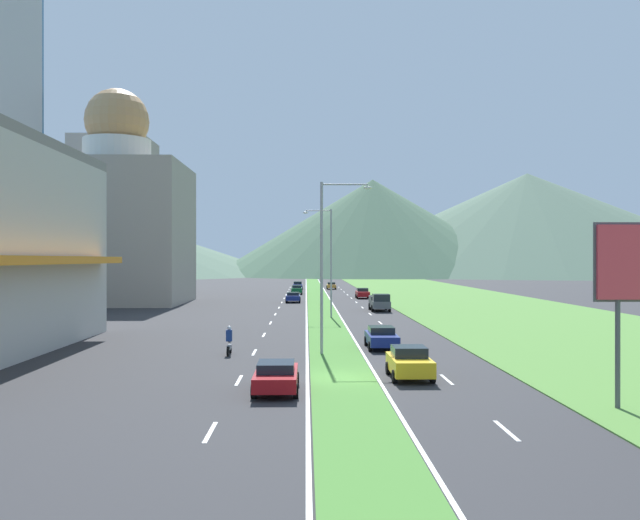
{
  "coord_description": "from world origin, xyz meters",
  "views": [
    {
      "loc": [
        -1.83,
        -33.24,
        5.93
      ],
      "look_at": [
        -0.12,
        47.38,
        5.82
      ],
      "focal_mm": 37.78,
      "sensor_mm": 36.0,
      "label": 1
    }
  ],
  "objects_px": {
    "car_4": "(409,362)",
    "car_6": "(293,297)",
    "car_3": "(297,290)",
    "car_5": "(331,286)",
    "street_lamp_near": "(327,256)",
    "street_lamp_mid": "(328,256)",
    "car_7": "(276,376)",
    "car_1": "(381,337)",
    "pickup_truck_0": "(380,302)",
    "car_0": "(363,293)",
    "car_2": "(298,285)",
    "motorcycle_rider": "(229,343)"
  },
  "relations": [
    {
      "from": "car_1",
      "to": "car_5",
      "type": "relative_size",
      "value": 1.01
    },
    {
      "from": "car_0",
      "to": "motorcycle_rider",
      "type": "xyz_separation_m",
      "value": [
        -13.32,
        -59.56,
        -0.04
      ]
    },
    {
      "from": "car_4",
      "to": "car_6",
      "type": "height_order",
      "value": "car_4"
    },
    {
      "from": "car_1",
      "to": "car_2",
      "type": "height_order",
      "value": "car_2"
    },
    {
      "from": "car_2",
      "to": "car_7",
      "type": "bearing_deg",
      "value": -179.86
    },
    {
      "from": "car_6",
      "to": "car_5",
      "type": "bearing_deg",
      "value": -9.57
    },
    {
      "from": "car_2",
      "to": "motorcycle_rider",
      "type": "distance_m",
      "value": 89.07
    },
    {
      "from": "car_1",
      "to": "car_5",
      "type": "xyz_separation_m",
      "value": [
        0.01,
        87.91,
        -0.03
      ]
    },
    {
      "from": "car_0",
      "to": "pickup_truck_0",
      "type": "distance_m",
      "value": 24.67
    },
    {
      "from": "car_7",
      "to": "motorcycle_rider",
      "type": "xyz_separation_m",
      "value": [
        -3.42,
        11.7,
        0.03
      ]
    },
    {
      "from": "street_lamp_near",
      "to": "car_7",
      "type": "bearing_deg",
      "value": -102.7
    },
    {
      "from": "car_0",
      "to": "street_lamp_mid",
      "type": "bearing_deg",
      "value": -10.59
    },
    {
      "from": "car_1",
      "to": "car_3",
      "type": "bearing_deg",
      "value": -174.59
    },
    {
      "from": "car_5",
      "to": "car_2",
      "type": "bearing_deg",
      "value": -75.13
    },
    {
      "from": "street_lamp_near",
      "to": "street_lamp_mid",
      "type": "relative_size",
      "value": 0.98
    },
    {
      "from": "car_1",
      "to": "car_6",
      "type": "bearing_deg",
      "value": -171.92
    },
    {
      "from": "car_4",
      "to": "street_lamp_mid",
      "type": "bearing_deg",
      "value": -175.23
    },
    {
      "from": "street_lamp_mid",
      "to": "car_1",
      "type": "xyz_separation_m",
      "value": [
        2.75,
        -23.04,
        -5.46
      ]
    },
    {
      "from": "car_4",
      "to": "pickup_truck_0",
      "type": "relative_size",
      "value": 0.75
    },
    {
      "from": "car_0",
      "to": "car_4",
      "type": "relative_size",
      "value": 1.12
    },
    {
      "from": "street_lamp_near",
      "to": "car_5",
      "type": "bearing_deg",
      "value": 87.64
    },
    {
      "from": "car_1",
      "to": "car_2",
      "type": "xyz_separation_m",
      "value": [
        -6.61,
        86.15,
        0.06
      ]
    },
    {
      "from": "car_1",
      "to": "pickup_truck_0",
      "type": "height_order",
      "value": "pickup_truck_0"
    },
    {
      "from": "car_3",
      "to": "car_7",
      "type": "xyz_separation_m",
      "value": [
        0.2,
        -83.75,
        -0.07
      ]
    },
    {
      "from": "car_3",
      "to": "car_5",
      "type": "distance_m",
      "value": 19.84
    },
    {
      "from": "car_5",
      "to": "pickup_truck_0",
      "type": "distance_m",
      "value": 55.98
    },
    {
      "from": "street_lamp_near",
      "to": "pickup_truck_0",
      "type": "xyz_separation_m",
      "value": [
        7.15,
        34.92,
        -5.13
      ]
    },
    {
      "from": "street_lamp_mid",
      "to": "car_0",
      "type": "relative_size",
      "value": 2.4
    },
    {
      "from": "street_lamp_mid",
      "to": "car_2",
      "type": "distance_m",
      "value": 63.46
    },
    {
      "from": "car_7",
      "to": "car_5",
      "type": "bearing_deg",
      "value": -3.56
    },
    {
      "from": "car_5",
      "to": "car_7",
      "type": "bearing_deg",
      "value": -3.56
    },
    {
      "from": "car_2",
      "to": "car_0",
      "type": "bearing_deg",
      "value": -160.99
    },
    {
      "from": "street_lamp_near",
      "to": "car_3",
      "type": "height_order",
      "value": "street_lamp_near"
    },
    {
      "from": "car_0",
      "to": "car_4",
      "type": "distance_m",
      "value": 68.1
    },
    {
      "from": "car_0",
      "to": "pickup_truck_0",
      "type": "xyz_separation_m",
      "value": [
        -0.12,
        -24.66,
        0.19
      ]
    },
    {
      "from": "street_lamp_mid",
      "to": "car_3",
      "type": "xyz_separation_m",
      "value": [
        -3.8,
        46.15,
        -5.42
      ]
    },
    {
      "from": "car_2",
      "to": "pickup_truck_0",
      "type": "bearing_deg",
      "value": -169.5
    },
    {
      "from": "car_1",
      "to": "car_7",
      "type": "xyz_separation_m",
      "value": [
        -6.36,
        -14.56,
        -0.03
      ]
    },
    {
      "from": "car_1",
      "to": "car_4",
      "type": "bearing_deg",
      "value": 0.58
    },
    {
      "from": "car_3",
      "to": "car_5",
      "type": "height_order",
      "value": "car_3"
    },
    {
      "from": "car_2",
      "to": "car_6",
      "type": "distance_m",
      "value": 38.44
    },
    {
      "from": "car_3",
      "to": "car_1",
      "type": "bearing_deg",
      "value": -174.59
    },
    {
      "from": "car_6",
      "to": "car_7",
      "type": "distance_m",
      "value": 62.27
    },
    {
      "from": "car_1",
      "to": "car_0",
      "type": "bearing_deg",
      "value": 176.43
    },
    {
      "from": "car_2",
      "to": "car_6",
      "type": "bearing_deg",
      "value": 179.76
    },
    {
      "from": "street_lamp_mid",
      "to": "car_5",
      "type": "distance_m",
      "value": 65.15
    },
    {
      "from": "car_7",
      "to": "car_6",
      "type": "bearing_deg",
      "value": 0.38
    },
    {
      "from": "car_0",
      "to": "car_2",
      "type": "xyz_separation_m",
      "value": [
        -10.15,
        29.45,
        0.01
      ]
    },
    {
      "from": "street_lamp_mid",
      "to": "car_6",
      "type": "relative_size",
      "value": 2.41
    },
    {
      "from": "street_lamp_near",
      "to": "street_lamp_mid",
      "type": "distance_m",
      "value": 25.95
    }
  ]
}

